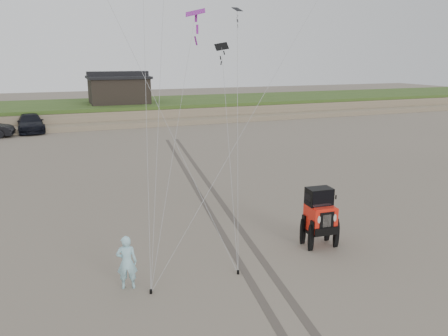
% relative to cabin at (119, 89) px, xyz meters
% --- Properties ---
extents(ground, '(160.00, 160.00, 0.00)m').
position_rel_cabin_xyz_m(ground, '(-2.00, -37.00, -3.24)').
color(ground, '#6B6054').
rests_on(ground, ground).
extents(dune_ridge, '(160.00, 14.25, 1.73)m').
position_rel_cabin_xyz_m(dune_ridge, '(-2.00, 0.50, -2.42)').
color(dune_ridge, '#7A6B54').
rests_on(dune_ridge, ground).
extents(cabin, '(6.40, 5.40, 3.35)m').
position_rel_cabin_xyz_m(cabin, '(0.00, 0.00, 0.00)').
color(cabin, black).
rests_on(cabin, dune_ridge).
extents(truck_c, '(2.63, 5.57, 1.57)m').
position_rel_cabin_xyz_m(truck_c, '(-8.75, -5.72, -2.45)').
color(truck_c, black).
rests_on(truck_c, ground).
extents(jeep, '(2.25, 4.64, 1.68)m').
position_rel_cabin_xyz_m(jeep, '(1.73, -36.19, -2.40)').
color(jeep, red).
rests_on(jeep, ground).
extents(man, '(0.66, 0.51, 1.62)m').
position_rel_cabin_xyz_m(man, '(-5.09, -36.68, -2.43)').
color(man, '#90D2DE').
rests_on(man, ground).
extents(stake_main, '(0.08, 0.08, 0.12)m').
position_rel_cabin_xyz_m(stake_main, '(-4.55, -37.25, -3.18)').
color(stake_main, black).
rests_on(stake_main, ground).
extents(stake_aux, '(0.08, 0.08, 0.12)m').
position_rel_cabin_xyz_m(stake_aux, '(-1.78, -37.08, -3.18)').
color(stake_aux, black).
rests_on(stake_aux, ground).
extents(tire_tracks, '(5.22, 29.74, 0.01)m').
position_rel_cabin_xyz_m(tire_tracks, '(0.00, -29.00, -3.23)').
color(tire_tracks, '#4C443D').
rests_on(tire_tracks, ground).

